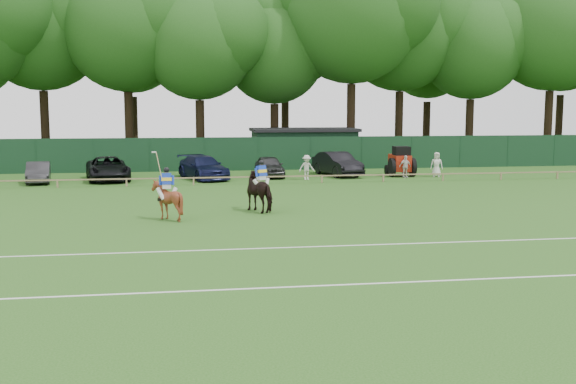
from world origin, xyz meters
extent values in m
plane|color=#1E4C14|center=(0.00, 0.00, 0.00)|extent=(160.00, 160.00, 0.00)
imported|color=black|center=(-0.09, 7.12, 0.92)|extent=(1.92, 2.38, 1.83)
imported|color=maroon|center=(-4.31, 5.42, 0.84)|extent=(1.38, 1.54, 1.69)
imported|color=#2B2B2D|center=(-12.63, 20.80, 0.66)|extent=(2.01, 4.15, 1.31)
imported|color=black|center=(-8.45, 21.56, 0.77)|extent=(3.49, 5.89, 1.53)
imported|color=#121639|center=(-2.31, 21.44, 0.77)|extent=(3.75, 5.69, 1.53)
imported|color=#333235|center=(2.18, 22.07, 0.72)|extent=(1.80, 4.27, 1.44)
imported|color=black|center=(6.98, 22.28, 0.82)|extent=(2.84, 5.24, 1.64)
imported|color=beige|center=(4.39, 19.96, 0.81)|extent=(1.11, 0.72, 1.63)
imported|color=silver|center=(11.20, 20.24, 0.75)|extent=(0.93, 0.52, 1.50)
imported|color=silver|center=(13.50, 20.45, 0.84)|extent=(0.94, 0.75, 1.68)
cube|color=silver|center=(-0.09, 7.12, 1.55)|extent=(0.44, 0.40, 0.18)
cube|color=#1B38C2|center=(-0.09, 7.12, 1.87)|extent=(0.50, 0.46, 0.51)
cube|color=yellow|center=(-0.09, 7.12, 1.85)|extent=(0.52, 0.46, 0.18)
sphere|color=black|center=(-0.09, 7.12, 2.24)|extent=(0.25, 0.25, 0.25)
cylinder|color=silver|center=(0.16, 7.20, 1.25)|extent=(0.36, 0.47, 0.59)
cylinder|color=silver|center=(-0.29, 6.95, 1.25)|extent=(0.49, 0.26, 0.59)
cube|color=silver|center=(-4.31, 5.42, 1.43)|extent=(0.36, 0.26, 0.18)
cube|color=#1B38C2|center=(-4.31, 5.42, 1.75)|extent=(0.40, 0.31, 0.51)
cube|color=yellow|center=(-4.31, 5.42, 1.73)|extent=(0.43, 0.29, 0.18)
sphere|color=black|center=(-4.31, 5.42, 2.12)|extent=(0.25, 0.25, 0.25)
cylinder|color=silver|center=(-4.05, 5.36, 1.13)|extent=(0.42, 0.33, 0.59)
cylinder|color=silver|center=(-4.57, 5.37, 1.13)|extent=(0.42, 0.34, 0.59)
cylinder|color=tan|center=(-4.61, 5.47, 2.30)|extent=(0.27, 0.58, 1.17)
cube|color=silver|center=(0.00, -6.00, 0.01)|extent=(60.00, 0.10, 0.01)
cube|color=silver|center=(0.00, -1.00, 0.01)|extent=(60.00, 0.10, 0.01)
cube|color=#997F5B|center=(0.00, 18.00, 0.45)|extent=(62.00, 0.08, 0.08)
cube|color=#14351E|center=(0.00, 27.00, 1.25)|extent=(92.00, 0.04, 2.50)
cube|color=#14331E|center=(6.00, 30.00, 1.40)|extent=(8.00, 4.00, 2.80)
cube|color=black|center=(6.00, 30.00, 2.92)|extent=(8.40, 4.40, 0.24)
cube|color=#A5210F|center=(11.23, 21.50, 0.90)|extent=(1.17, 2.09, 1.11)
cube|color=black|center=(11.22, 21.16, 1.67)|extent=(1.06, 1.14, 0.77)
cylinder|color=black|center=(10.49, 20.92, 0.64)|extent=(0.30, 1.29, 1.28)
cylinder|color=black|center=(11.94, 20.88, 0.64)|extent=(0.30, 1.29, 1.28)
cylinder|color=black|center=(10.62, 22.37, 0.34)|extent=(0.28, 0.69, 0.68)
cylinder|color=black|center=(11.90, 22.34, 0.34)|extent=(0.28, 0.69, 0.68)
camera|label=1|loc=(-3.60, -23.24, 4.79)|focal=42.00mm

